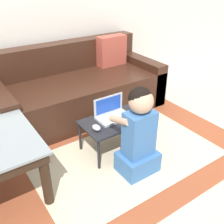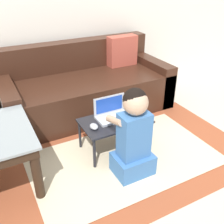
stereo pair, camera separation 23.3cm
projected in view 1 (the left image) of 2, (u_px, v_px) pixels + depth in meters
ground_plane at (122, 155)px, 2.39m from camera, size 16.00×16.00×0.00m
area_rug at (127, 157)px, 2.35m from camera, size 2.26×1.33×0.01m
couch at (79, 89)px, 3.02m from camera, size 1.88×0.87×0.78m
laptop_desk at (115, 123)px, 2.35m from camera, size 0.61×0.37×0.31m
laptop at (113, 114)px, 2.35m from camera, size 0.30×0.18×0.19m
computer_mouse at (96, 128)px, 2.18m from camera, size 0.06×0.09×0.04m
person_seated at (139, 134)px, 2.04m from camera, size 0.31×0.35×0.76m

